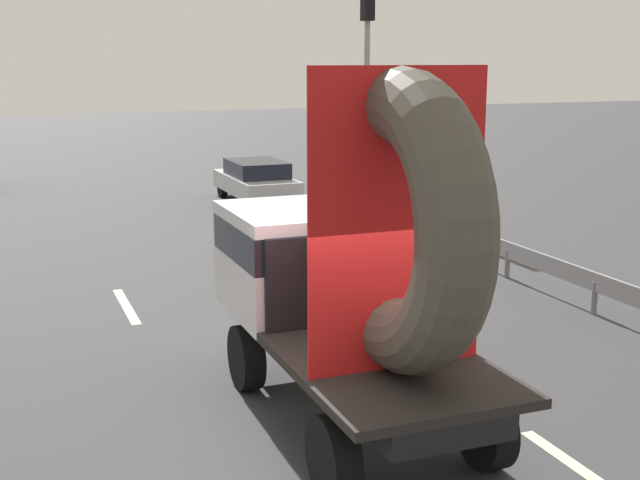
% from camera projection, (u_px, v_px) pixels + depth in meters
% --- Properties ---
extents(ground_plane, '(120.00, 120.00, 0.00)m').
position_uv_depth(ground_plane, '(373.00, 450.00, 9.11)').
color(ground_plane, '#38383A').
extents(flatbed_truck, '(2.02, 5.01, 4.10)m').
position_uv_depth(flatbed_truck, '(350.00, 262.00, 9.50)').
color(flatbed_truck, black).
rests_on(flatbed_truck, ground_plane).
extents(distant_sedan, '(1.62, 3.78, 1.23)m').
position_uv_depth(distant_sedan, '(256.00, 180.00, 24.66)').
color(distant_sedan, black).
rests_on(distant_sedan, ground_plane).
extents(traffic_light, '(0.42, 0.36, 6.09)m').
position_uv_depth(traffic_light, '(367.00, 66.00, 23.81)').
color(traffic_light, gray).
rests_on(traffic_light, ground_plane).
extents(guardrail, '(0.10, 10.19, 0.71)m').
position_uv_depth(guardrail, '(473.00, 238.00, 17.33)').
color(guardrail, gray).
rests_on(guardrail, ground_plane).
extents(lane_dash_left_far, '(0.16, 2.22, 0.01)m').
position_uv_depth(lane_dash_left_far, '(126.00, 306.00, 14.40)').
color(lane_dash_left_far, beige).
rests_on(lane_dash_left_far, ground_plane).
extents(lane_dash_right_far, '(0.16, 2.85, 0.01)m').
position_uv_depth(lane_dash_right_far, '(308.00, 281.00, 16.01)').
color(lane_dash_right_far, beige).
rests_on(lane_dash_right_far, ground_plane).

